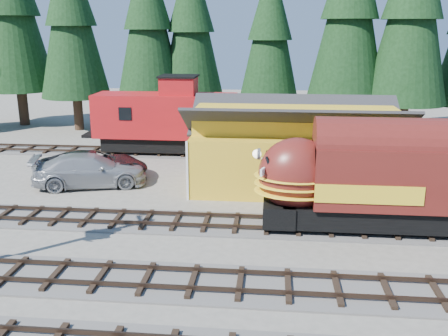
# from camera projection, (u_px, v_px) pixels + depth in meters

# --- Properties ---
(ground) EXTENTS (120.00, 120.00, 0.00)m
(ground) POSITION_uv_depth(u_px,v_px,m) (301.00, 265.00, 20.46)
(ground) COLOR #6B665B
(ground) RESTS_ON ground
(track_spur) EXTENTS (32.00, 3.20, 0.33)m
(track_spur) POSITION_uv_depth(u_px,v_px,m) (160.00, 153.00, 38.63)
(track_spur) COLOR #4C4947
(track_spur) RESTS_ON ground
(depot) EXTENTS (12.80, 7.00, 5.30)m
(depot) POSITION_uv_depth(u_px,v_px,m) (295.00, 140.00, 29.71)
(depot) COLOR gold
(depot) RESTS_ON ground
(conifer_backdrop) EXTENTS (80.42, 22.98, 16.60)m
(conifer_backdrop) POSITION_uv_depth(u_px,v_px,m) (342.00, 21.00, 40.95)
(conifer_backdrop) COLOR black
(conifer_backdrop) RESTS_ON ground
(locomotive) EXTENTS (15.22, 3.03, 4.14)m
(locomotive) POSITION_uv_depth(u_px,v_px,m) (412.00, 183.00, 23.13)
(locomotive) COLOR black
(locomotive) RESTS_ON ground
(caboose) EXTENTS (10.69, 3.10, 5.56)m
(caboose) POSITION_uv_depth(u_px,v_px,m) (166.00, 119.00, 37.85)
(caboose) COLOR black
(caboose) RESTS_ON ground
(pickup_truck_a) EXTENTS (7.62, 5.64, 1.92)m
(pickup_truck_a) POSITION_uv_depth(u_px,v_px,m) (92.00, 166.00, 31.45)
(pickup_truck_a) COLOR black
(pickup_truck_a) RESTS_ON ground
(pickup_truck_b) EXTENTS (7.31, 4.48, 1.98)m
(pickup_truck_b) POSITION_uv_depth(u_px,v_px,m) (90.00, 170.00, 30.48)
(pickup_truck_b) COLOR #979A9E
(pickup_truck_b) RESTS_ON ground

